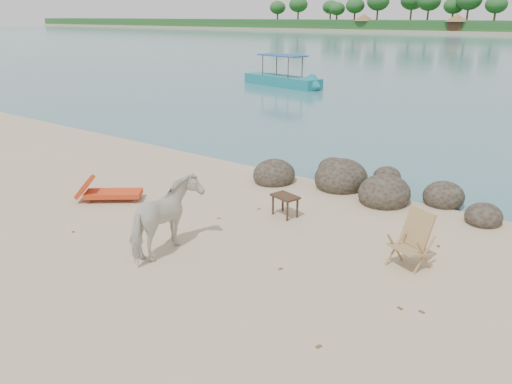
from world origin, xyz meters
TOP-DOWN VIEW (x-y plane):
  - boulders at (1.08, 5.83)m, footprint 6.37×2.94m
  - cow at (-0.29, 0.34)m, footprint 1.12×1.84m
  - side_table at (0.48, 3.26)m, footprint 0.70×0.55m
  - lounge_chair at (-3.52, 1.57)m, footprint 1.71×1.54m
  - deck_chair at (3.66, 2.58)m, footprint 0.87×0.91m
  - boat_near at (-12.43, 22.27)m, footprint 6.85×2.80m
  - dead_leaves at (0.95, 0.24)m, footprint 8.58×7.23m

SIDE VIEW (x-z plane):
  - dead_leaves at x=0.95m, z-range 0.00..0.00m
  - boulders at x=1.08m, z-range -0.32..0.72m
  - side_table at x=0.48m, z-range 0.00..0.50m
  - lounge_chair at x=-3.52m, z-range 0.00..0.51m
  - deck_chair at x=3.66m, z-range 0.00..1.01m
  - cow at x=-0.29m, z-range 0.00..1.44m
  - boat_near at x=-12.43m, z-range 0.00..3.25m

